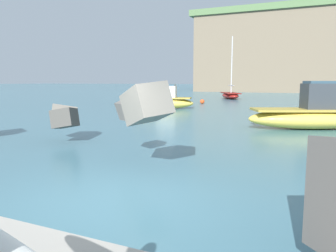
{
  "coord_description": "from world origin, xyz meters",
  "views": [
    {
      "loc": [
        3.46,
        -4.99,
        2.24
      ],
      "look_at": [
        0.98,
        0.5,
        1.4
      ],
      "focal_mm": 35.03,
      "sensor_mm": 36.0,
      "label": 1
    }
  ],
  "objects": [
    {
      "name": "ground_plane",
      "position": [
        0.0,
        0.0,
        0.0
      ],
      "size": [
        400.0,
        400.0,
        0.0
      ],
      "primitive_type": "plane",
      "color": "#42707F"
    },
    {
      "name": "breakwater_jetty",
      "position": [
        1.15,
        1.08,
        1.17
      ],
      "size": [
        32.02,
        7.96,
        2.37
      ],
      "color": "#605B56",
      "rests_on": "ground"
    },
    {
      "name": "boat_near_left",
      "position": [
        -7.74,
        18.74,
        0.63
      ],
      "size": [
        5.29,
        2.8,
        1.94
      ],
      "color": "#EAC64C",
      "rests_on": "ground"
    },
    {
      "name": "boat_mid_left",
      "position": [
        -13.09,
        25.71,
        0.58
      ],
      "size": [
        3.27,
        5.6,
        1.84
      ],
      "color": "#1E6656",
      "rests_on": "ground"
    },
    {
      "name": "boat_mid_right",
      "position": [
        -6.32,
        35.5,
        0.46
      ],
      "size": [
        3.82,
        5.38,
        7.55
      ],
      "color": "maroon",
      "rests_on": "ground"
    },
    {
      "name": "boat_far_centre",
      "position": [
        3.42,
        11.61,
        0.7
      ],
      "size": [
        6.14,
        4.02,
        2.23
      ],
      "color": "#EAC64C",
      "rests_on": "ground"
    },
    {
      "name": "boat_far_right",
      "position": [
        -18.02,
        36.75,
        0.66
      ],
      "size": [
        4.29,
        4.19,
        2.03
      ],
      "color": "#1E6656",
      "rests_on": "ground"
    },
    {
      "name": "mooring_buoy_middle",
      "position": [
        -6.63,
        25.43,
        0.22
      ],
      "size": [
        0.44,
        0.44,
        0.44
      ],
      "color": "#E54C1E",
      "rests_on": "ground"
    }
  ]
}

